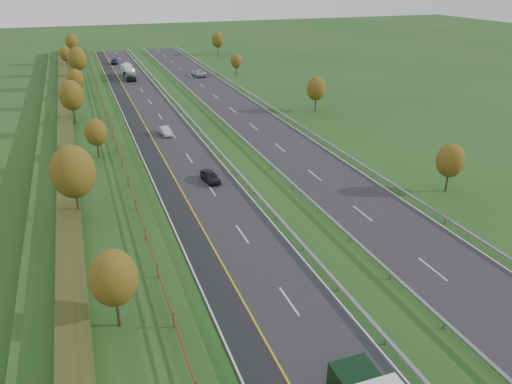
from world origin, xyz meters
TOP-DOWN VIEW (x-y plane):
  - ground at (8.00, 55.00)m, footprint 400.00×400.00m
  - near_carriageway at (0.00, 60.00)m, footprint 10.50×200.00m
  - far_carriageway at (16.50, 60.00)m, footprint 10.50×200.00m
  - hard_shoulder at (-3.75, 60.00)m, footprint 3.00×200.00m
  - lane_markings at (6.40, 59.88)m, footprint 26.75×200.00m
  - embankment_left at (-13.00, 60.00)m, footprint 12.00×200.00m
  - hedge_left at (-15.00, 60.00)m, footprint 2.20×180.00m
  - fence_left at (-8.50, 59.59)m, footprint 0.12×189.06m
  - median_barrier_near at (5.70, 60.00)m, footprint 0.32×200.00m
  - median_barrier_far at (10.80, 60.00)m, footprint 0.32×200.00m
  - outer_barrier_far at (22.30, 60.00)m, footprint 0.32×200.00m
  - trees_left at (-12.64, 56.63)m, footprint 6.64×164.30m
  - trees_far at (29.80, 89.21)m, footprint 8.45×118.60m
  - road_tanker at (0.25, 109.99)m, footprint 2.40×11.22m
  - car_dark_near at (1.84, 37.58)m, footprint 2.05×4.24m
  - car_silver_mid at (0.07, 59.35)m, footprint 1.95×4.20m
  - car_small_far at (-1.23, 132.89)m, footprint 2.32×4.74m
  - car_oncoming at (17.38, 106.47)m, footprint 2.98×5.78m

SIDE VIEW (x-z plane):
  - ground at x=8.00m, z-range 0.00..0.00m
  - near_carriageway at x=0.00m, z-range 0.00..0.04m
  - far_carriageway at x=16.50m, z-range 0.00..0.04m
  - hard_shoulder at x=-3.75m, z-range 0.00..0.04m
  - lane_markings at x=6.40m, z-range 0.04..0.05m
  - median_barrier_near at x=5.70m, z-range 0.26..0.97m
  - median_barrier_far at x=10.80m, z-range 0.26..0.97m
  - outer_barrier_far at x=22.30m, z-range 0.26..0.97m
  - car_small_far at x=-1.23m, z-range 0.04..1.37m
  - car_silver_mid at x=0.07m, z-range 0.04..1.37m
  - car_dark_near at x=1.84m, z-range 0.04..1.43m
  - car_oncoming at x=17.38m, z-range 0.04..1.60m
  - embankment_left at x=-13.00m, z-range 0.00..2.00m
  - road_tanker at x=0.25m, z-range 0.13..3.59m
  - hedge_left at x=-15.00m, z-range 2.00..3.10m
  - fence_left at x=-8.50m, z-range 2.13..3.33m
  - trees_far at x=29.80m, z-range 0.69..7.81m
  - trees_left at x=-12.64m, z-range 2.53..10.20m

